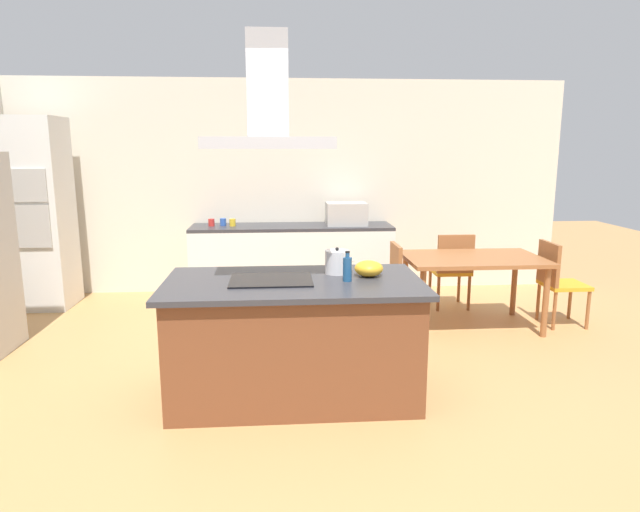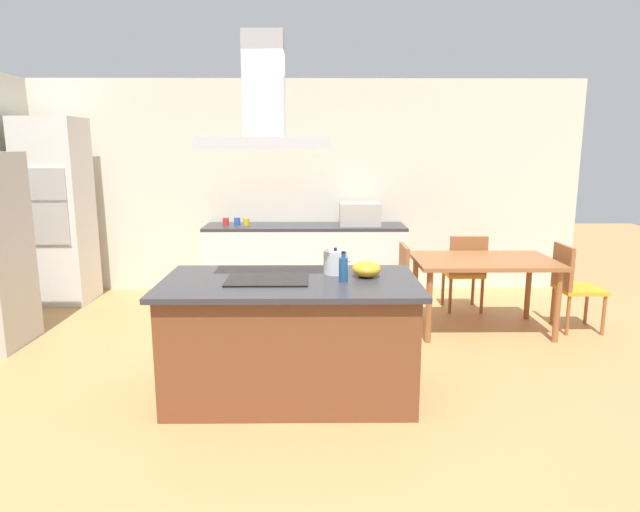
{
  "view_description": "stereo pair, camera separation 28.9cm",
  "coord_description": "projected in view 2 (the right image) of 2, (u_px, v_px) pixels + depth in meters",
  "views": [
    {
      "loc": [
        -0.11,
        -3.95,
        1.87
      ],
      "look_at": [
        0.23,
        0.4,
        1.0
      ],
      "focal_mm": 31.03,
      "sensor_mm": 36.0,
      "label": 1
    },
    {
      "loc": [
        0.18,
        -3.96,
        1.87
      ],
      "look_at": [
        0.23,
        0.4,
        1.0
      ],
      "focal_mm": 31.03,
      "sensor_mm": 36.0,
      "label": 2
    }
  ],
  "objects": [
    {
      "name": "kitchen_island",
      "position": [
        291.0,
        338.0,
        4.16
      ],
      "size": [
        1.89,
        1.03,
        0.9
      ],
      "color": "brown",
      "rests_on": "ground"
    },
    {
      "name": "wall_oven_stack",
      "position": [
        57.0,
        212.0,
        6.6
      ],
      "size": [
        0.7,
        0.66,
        2.2
      ],
      "color": "silver",
      "rests_on": "ground"
    },
    {
      "name": "coffee_mug_yellow",
      "position": [
        246.0,
        222.0,
        6.88
      ],
      "size": [
        0.08,
        0.08,
        0.09
      ],
      "primitive_type": "cylinder",
      "color": "gold",
      "rests_on": "back_counter"
    },
    {
      "name": "chair_facing_back_wall",
      "position": [
        465.0,
        268.0,
        6.29
      ],
      "size": [
        0.42,
        0.42,
        0.89
      ],
      "color": "gold",
      "rests_on": "ground"
    },
    {
      "name": "range_hood",
      "position": [
        265.0,
        112.0,
        3.84
      ],
      "size": [
        0.9,
        0.55,
        0.78
      ],
      "color": "#ADADB2"
    },
    {
      "name": "wall_back",
      "position": [
        300.0,
        187.0,
        7.17
      ],
      "size": [
        7.2,
        0.1,
        2.7
      ],
      "primitive_type": "cube",
      "color": "beige",
      "rests_on": "ground"
    },
    {
      "name": "chair_at_left_end",
      "position": [
        393.0,
        282.0,
        5.62
      ],
      "size": [
        0.42,
        0.42,
        0.89
      ],
      "color": "gold",
      "rests_on": "ground"
    },
    {
      "name": "dining_table",
      "position": [
        484.0,
        267.0,
        5.6
      ],
      "size": [
        1.4,
        0.9,
        0.75
      ],
      "color": "#995B33",
      "rests_on": "ground"
    },
    {
      "name": "cooktop",
      "position": [
        268.0,
        279.0,
        4.07
      ],
      "size": [
        0.6,
        0.44,
        0.01
      ],
      "primitive_type": "cube",
      "color": "black",
      "rests_on": "kitchen_island"
    },
    {
      "name": "back_counter",
      "position": [
        305.0,
        260.0,
        6.98
      ],
      "size": [
        2.5,
        0.62,
        0.9
      ],
      "color": "silver",
      "rests_on": "ground"
    },
    {
      "name": "coffee_mug_blue",
      "position": [
        237.0,
        221.0,
        6.93
      ],
      "size": [
        0.08,
        0.08,
        0.09
      ],
      "primitive_type": "cylinder",
      "color": "#2D56B2",
      "rests_on": "back_counter"
    },
    {
      "name": "tea_kettle",
      "position": [
        336.0,
        262.0,
        4.26
      ],
      "size": [
        0.24,
        0.19,
        0.21
      ],
      "color": "silver",
      "rests_on": "kitchen_island"
    },
    {
      "name": "coffee_mug_red",
      "position": [
        226.0,
        222.0,
        6.9
      ],
      "size": [
        0.08,
        0.08,
        0.09
      ],
      "primitive_type": "cylinder",
      "color": "red",
      "rests_on": "back_counter"
    },
    {
      "name": "countertop_microwave",
      "position": [
        360.0,
        214.0,
        6.88
      ],
      "size": [
        0.5,
        0.38,
        0.28
      ],
      "primitive_type": "cube",
      "color": "#B2AFAA",
      "rests_on": "back_counter"
    },
    {
      "name": "olive_oil_bottle",
      "position": [
        343.0,
        269.0,
        4.0
      ],
      "size": [
        0.07,
        0.07,
        0.22
      ],
      "color": "navy",
      "rests_on": "kitchen_island"
    },
    {
      "name": "ground",
      "position": [
        297.0,
        330.0,
        5.72
      ],
      "size": [
        16.0,
        16.0,
        0.0
      ],
      "primitive_type": "plane",
      "color": "tan"
    },
    {
      "name": "mixing_bowl",
      "position": [
        366.0,
        269.0,
        4.15
      ],
      "size": [
        0.22,
        0.22,
        0.12
      ],
      "primitive_type": "ellipsoid",
      "color": "gold",
      "rests_on": "kitchen_island"
    },
    {
      "name": "chair_at_right_end",
      "position": [
        572.0,
        282.0,
        5.64
      ],
      "size": [
        0.42,
        0.42,
        0.89
      ],
      "color": "gold",
      "rests_on": "ground"
    }
  ]
}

